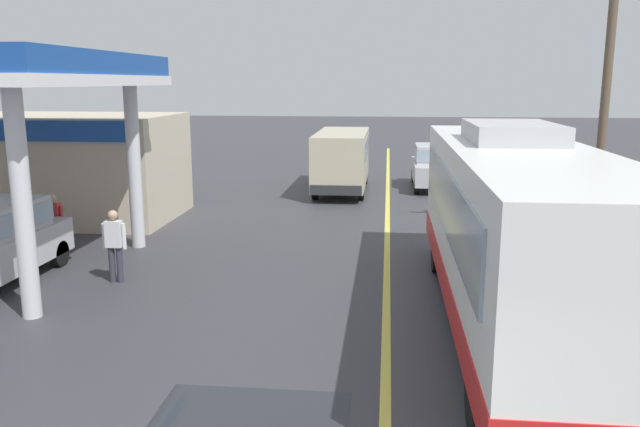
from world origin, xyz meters
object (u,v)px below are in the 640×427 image
Objects in this scene: minibus_opposing_lane at (342,156)px; pedestrian_by_shop at (54,222)px; pedestrian_near_pump at (114,242)px; coach_bus_main at (516,235)px; car_trailing_behind_bus at (433,164)px.

minibus_opposing_lane is 12.83m from pedestrian_by_shop.
minibus_opposing_lane is at bearing 59.05° from pedestrian_by_shop.
minibus_opposing_lane is 3.69× the size of pedestrian_near_pump.
coach_bus_main is 6.65× the size of pedestrian_near_pump.
car_trailing_behind_bus is at bearing 49.55° from pedestrian_by_shop.
minibus_opposing_lane reaches higher than pedestrian_by_shop.
minibus_opposing_lane reaches higher than car_trailing_behind_bus.
pedestrian_near_pump is 1.00× the size of pedestrian_by_shop.
pedestrian_by_shop is (-6.59, -11.00, -0.54)m from minibus_opposing_lane.
pedestrian_by_shop is at bearing -130.45° from car_trailing_behind_bus.
pedestrian_near_pump is at bearing 168.65° from coach_bus_main.
minibus_opposing_lane is 1.46× the size of car_trailing_behind_bus.
pedestrian_by_shop is 16.04m from car_trailing_behind_bus.
coach_bus_main is 15.11m from minibus_opposing_lane.
car_trailing_behind_bus is (8.00, 14.03, 0.08)m from pedestrian_near_pump.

